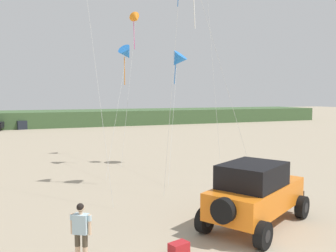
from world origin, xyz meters
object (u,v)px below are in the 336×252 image
object	(u,v)px
kite_white_parafoil	(177,60)
kite_pink_ribbon	(136,19)
distant_sedan	(31,124)
jeep	(256,192)
cooler_box	(179,249)
kite_orange_streamer	(127,54)
person_watching	(81,229)

from	to	relation	value
kite_white_parafoil	kite_pink_ribbon	world-z (taller)	kite_pink_ribbon
distant_sedan	kite_pink_ribbon	size ratio (longest dim) A/B	0.39
jeep	cooler_box	size ratio (longest dim) A/B	8.90
kite_white_parafoil	distant_sedan	bearing A→B (deg)	105.26
cooler_box	kite_orange_streamer	world-z (taller)	kite_orange_streamer
kite_white_parafoil	kite_orange_streamer	xyz separation A→B (m)	(-3.10, 1.13, 0.42)
kite_white_parafoil	kite_orange_streamer	distance (m)	3.33
jeep	cooler_box	world-z (taller)	jeep
kite_pink_ribbon	jeep	bearing A→B (deg)	-91.71
distant_sedan	kite_white_parafoil	world-z (taller)	kite_white_parafoil
distant_sedan	kite_pink_ribbon	distance (m)	29.44
person_watching	kite_pink_ribbon	bearing A→B (deg)	68.15
distant_sedan	kite_orange_streamer	size ratio (longest dim) A/B	0.53
cooler_box	distant_sedan	size ratio (longest dim) A/B	0.13
kite_orange_streamer	jeep	bearing A→B (deg)	-84.87
jeep	cooler_box	xyz separation A→B (m)	(-3.47, -1.19, -1.01)
kite_pink_ribbon	kite_orange_streamer	size ratio (longest dim) A/B	1.36
distant_sedan	kite_orange_streamer	distance (m)	31.30
person_watching	distant_sedan	bearing A→B (deg)	90.57
jeep	kite_white_parafoil	bearing A→B (deg)	80.37
kite_pink_ribbon	kite_orange_streamer	bearing A→B (deg)	-116.84
kite_white_parafoil	jeep	bearing A→B (deg)	-99.63
cooler_box	kite_pink_ribbon	world-z (taller)	kite_pink_ribbon
person_watching	kite_pink_ribbon	size ratio (longest dim) A/B	0.15
kite_pink_ribbon	kite_orange_streamer	world-z (taller)	kite_pink_ribbon
kite_white_parafoil	kite_orange_streamer	size ratio (longest dim) A/B	0.96
distant_sedan	cooler_box	bearing A→B (deg)	-104.84
cooler_box	kite_white_parafoil	xyz separation A→B (m)	(5.43, 12.76, 6.70)
kite_pink_ribbon	cooler_box	bearing A→B (deg)	-102.99
kite_orange_streamer	person_watching	bearing A→B (deg)	-110.59
jeep	kite_white_parafoil	world-z (taller)	kite_white_parafoil
jeep	kite_white_parafoil	xyz separation A→B (m)	(1.96, 11.56, 5.69)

